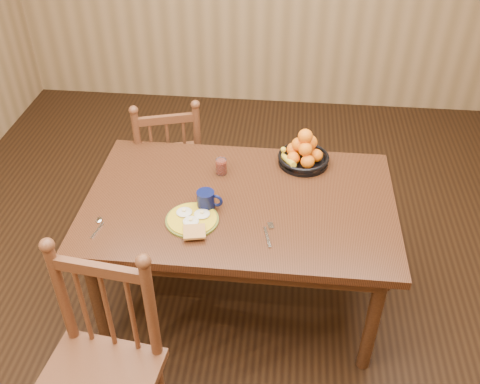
# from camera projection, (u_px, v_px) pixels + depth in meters

# --- Properties ---
(room) EXTENTS (4.52, 5.02, 2.72)m
(room) POSITION_uv_depth(u_px,v_px,m) (240.00, 95.00, 2.40)
(room) COLOR black
(room) RESTS_ON ground
(dining_table) EXTENTS (1.60, 1.00, 0.75)m
(dining_table) POSITION_uv_depth(u_px,v_px,m) (240.00, 212.00, 2.82)
(dining_table) COLOR black
(dining_table) RESTS_ON ground
(chair_far) EXTENTS (0.54, 0.53, 0.97)m
(chair_far) POSITION_uv_depth(u_px,v_px,m) (169.00, 163.00, 3.52)
(chair_far) COLOR #472415
(chair_far) RESTS_ON ground
(chair_near) EXTENTS (0.53, 0.51, 1.06)m
(chair_near) POSITION_uv_depth(u_px,v_px,m) (99.00, 374.00, 2.23)
(chair_near) COLOR #472415
(chair_near) RESTS_ON ground
(breakfast_plate) EXTENTS (0.26, 0.30, 0.04)m
(breakfast_plate) POSITION_uv_depth(u_px,v_px,m) (192.00, 220.00, 2.62)
(breakfast_plate) COLOR #59601E
(breakfast_plate) RESTS_ON dining_table
(fork) EXTENTS (0.05, 0.18, 0.00)m
(fork) POSITION_uv_depth(u_px,v_px,m) (268.00, 233.00, 2.56)
(fork) COLOR silver
(fork) RESTS_ON dining_table
(spoon) EXTENTS (0.05, 0.16, 0.01)m
(spoon) POSITION_uv_depth(u_px,v_px,m) (99.00, 223.00, 2.61)
(spoon) COLOR silver
(spoon) RESTS_ON dining_table
(coffee_mug) EXTENTS (0.13, 0.09, 0.10)m
(coffee_mug) POSITION_uv_depth(u_px,v_px,m) (207.00, 200.00, 2.68)
(coffee_mug) COLOR #0A0F37
(coffee_mug) RESTS_ON dining_table
(juice_glass) EXTENTS (0.06, 0.06, 0.09)m
(juice_glass) POSITION_uv_depth(u_px,v_px,m) (221.00, 167.00, 2.93)
(juice_glass) COLOR silver
(juice_glass) RESTS_ON dining_table
(fruit_bowl) EXTENTS (0.29, 0.29, 0.22)m
(fruit_bowl) POSITION_uv_depth(u_px,v_px,m) (303.00, 154.00, 2.99)
(fruit_bowl) COLOR black
(fruit_bowl) RESTS_ON dining_table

